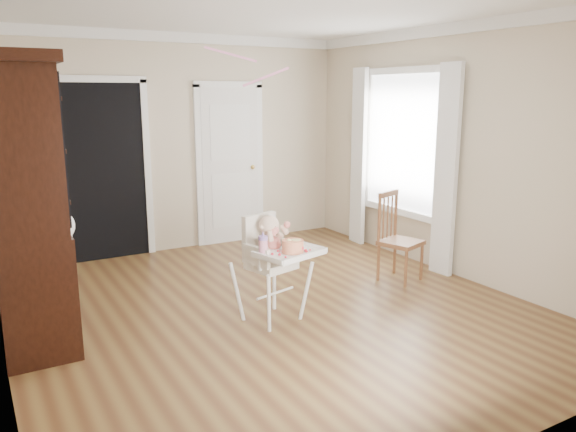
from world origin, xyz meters
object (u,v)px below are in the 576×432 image
sippy_cup (263,244)px  china_cabinet (24,203)px  high_chair (272,256)px  cake (293,246)px  dining_chair (398,240)px

sippy_cup → china_cabinet: size_ratio=0.08×
high_chair → cake: (0.08, -0.23, 0.13)m
sippy_cup → high_chair: bearing=41.0°
high_chair → cake: bearing=-85.8°
dining_chair → china_cabinet: bearing=155.9°
high_chair → china_cabinet: 2.05m
high_chair → sippy_cup: high_chair is taller
high_chair → sippy_cup: size_ratio=5.02×
sippy_cup → china_cabinet: bearing=155.1°
sippy_cup → china_cabinet: 1.92m
dining_chair → sippy_cup: bearing=174.8°
high_chair → china_cabinet: (-1.86, 0.66, 0.54)m
china_cabinet → cake: bearing=-24.6°
sippy_cup → cake: bearing=-21.9°
sippy_cup → china_cabinet: (-1.71, 0.79, 0.38)m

